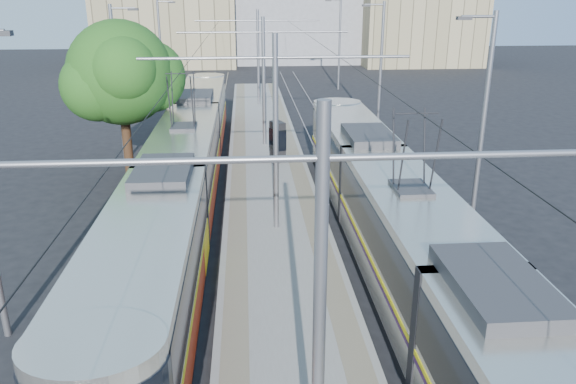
{
  "coord_description": "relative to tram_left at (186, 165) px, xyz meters",
  "views": [
    {
      "loc": [
        -1.03,
        -11.27,
        8.66
      ],
      "look_at": [
        0.45,
        8.19,
        1.6
      ],
      "focal_mm": 35.0,
      "sensor_mm": 36.0,
      "label": 1
    }
  ],
  "objects": [
    {
      "name": "platform",
      "position": [
        3.6,
        5.38,
        -1.56
      ],
      "size": [
        4.0,
        50.0,
        0.3
      ],
      "primitive_type": "cube",
      "color": "gray",
      "rests_on": "ground"
    },
    {
      "name": "building_right",
      "position": [
        23.6,
        46.38,
        4.09
      ],
      "size": [
        14.28,
        10.2,
        11.57
      ],
      "color": "gray",
      "rests_on": "ground"
    },
    {
      "name": "tram_left",
      "position": [
        0.0,
        0.0,
        0.0
      ],
      "size": [
        2.43,
        31.98,
        5.5
      ],
      "color": "black",
      "rests_on": "ground"
    },
    {
      "name": "shelter",
      "position": [
        4.15,
        4.99,
        -0.33
      ],
      "size": [
        0.87,
        1.07,
        2.05
      ],
      "rotation": [
        0.0,
        0.0,
        0.37
      ],
      "color": "black",
      "rests_on": "platform"
    },
    {
      "name": "tactile_strip_right",
      "position": [
        5.05,
        5.38,
        -1.4
      ],
      "size": [
        0.7,
        50.0,
        0.01
      ],
      "primitive_type": "cube",
      "color": "gray",
      "rests_on": "platform"
    },
    {
      "name": "rails",
      "position": [
        3.6,
        5.38,
        -1.69
      ],
      "size": [
        8.71,
        70.0,
        0.03
      ],
      "color": "gray",
      "rests_on": "ground"
    },
    {
      "name": "tactile_strip_left",
      "position": [
        2.15,
        5.38,
        -1.4
      ],
      "size": [
        0.7,
        50.0,
        0.01
      ],
      "primitive_type": "cube",
      "color": "gray",
      "rests_on": "platform"
    },
    {
      "name": "ground",
      "position": [
        3.6,
        -11.62,
        -1.71
      ],
      "size": [
        160.0,
        160.0,
        0.0
      ],
      "primitive_type": "plane",
      "color": "black",
      "rests_on": "ground"
    },
    {
      "name": "building_left",
      "position": [
        -6.4,
        48.38,
        5.67
      ],
      "size": [
        16.32,
        12.24,
        14.73
      ],
      "color": "gray",
      "rests_on": "ground"
    },
    {
      "name": "tram_right",
      "position": [
        7.2,
        -8.18,
        0.15
      ],
      "size": [
        2.43,
        28.58,
        5.5
      ],
      "color": "black",
      "rests_on": "ground"
    },
    {
      "name": "tree",
      "position": [
        -2.7,
        3.24,
        3.35
      ],
      "size": [
        5.15,
        4.76,
        7.48
      ],
      "color": "#382314",
      "rests_on": "ground"
    },
    {
      "name": "street_lamps",
      "position": [
        3.6,
        9.38,
        2.48
      ],
      "size": [
        15.18,
        38.22,
        8.0
      ],
      "color": "slate",
      "rests_on": "ground"
    },
    {
      "name": "catenary",
      "position": [
        3.6,
        2.54,
        2.82
      ],
      "size": [
        9.2,
        70.0,
        7.0
      ],
      "color": "slate",
      "rests_on": "platform"
    }
  ]
}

